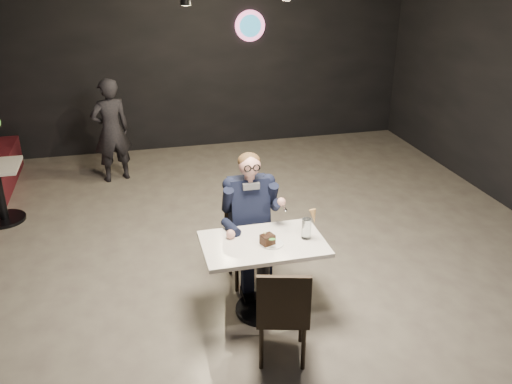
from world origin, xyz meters
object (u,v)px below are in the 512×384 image
object	(u,v)px
main_table	(263,277)
sundae_glass	(306,229)
seated_man	(249,218)
chair_far	(249,241)
passerby	(111,131)
chair_near	(282,310)

from	to	relation	value
main_table	sundae_glass	bearing A→B (deg)	-3.59
seated_man	chair_far	bearing A→B (deg)	-45.00
passerby	sundae_glass	bearing A→B (deg)	96.40
main_table	seated_man	distance (m)	0.65
seated_man	sundae_glass	world-z (taller)	seated_man
chair_near	passerby	xyz separation A→B (m)	(-1.31, 4.28, 0.30)
chair_far	sundae_glass	distance (m)	0.80
chair_near	passerby	bearing A→B (deg)	122.09
passerby	seated_man	bearing A→B (deg)	94.42
chair_far	sundae_glass	world-z (taller)	sundae_glass
seated_man	passerby	bearing A→B (deg)	112.86
chair_far	sundae_glass	size ratio (longest dim) A/B	4.75
chair_far	passerby	bearing A→B (deg)	112.86
main_table	passerby	size ratio (longest dim) A/B	0.72
chair_far	seated_man	size ratio (longest dim) A/B	0.64
sundae_glass	passerby	bearing A→B (deg)	114.85
seated_man	passerby	world-z (taller)	passerby
chair_near	passerby	world-z (taller)	passerby
seated_man	sundae_glass	xyz separation A→B (m)	(0.40, -0.57, 0.13)
chair_near	seated_man	distance (m)	1.20
main_table	sundae_glass	world-z (taller)	sundae_glass
main_table	passerby	distance (m)	3.90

